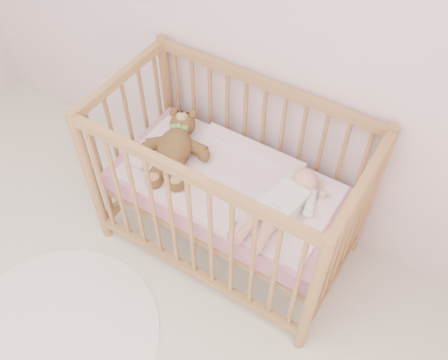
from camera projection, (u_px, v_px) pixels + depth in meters
The scene contains 6 objects.
crib at pixel (229, 188), 2.64m from camera, with size 1.36×0.76×1.00m, color #AC8249, non-canonical shape.
mattress at pixel (229, 190), 2.65m from camera, with size 1.22×0.62×0.13m, color pink.
blanket at pixel (229, 181), 2.59m from camera, with size 1.10×0.58×0.06m, color #F6AAC2, non-canonical shape.
baby at pixel (285, 202), 2.41m from camera, with size 0.28×0.59×0.14m, color white, non-canonical shape.
teddy_bear at pixel (175, 148), 2.63m from camera, with size 0.40×0.56×0.16m, color brown, non-canonical shape.
rug at pixel (57, 338), 2.62m from camera, with size 1.09×1.09×0.01m, color beige.
Camera 1 is at (1.10, 0.18, 2.55)m, focal length 40.00 mm.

